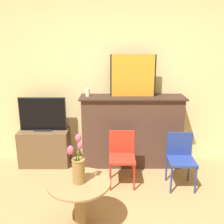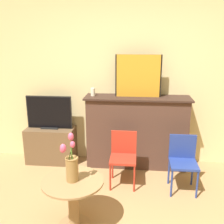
# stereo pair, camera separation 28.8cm
# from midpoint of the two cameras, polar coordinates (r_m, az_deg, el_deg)

# --- Properties ---
(wall_back) EXTENTS (8.00, 0.06, 2.70)m
(wall_back) POSITION_cam_midpoint_polar(r_m,az_deg,el_deg) (3.96, 5.95, 8.05)
(wall_back) COLOR beige
(wall_back) RESTS_ON ground
(fireplace_mantel) EXTENTS (1.52, 0.42, 1.07)m
(fireplace_mantel) POSITION_cam_midpoint_polar(r_m,az_deg,el_deg) (3.94, 7.49, -4.10)
(fireplace_mantel) COLOR #4C3328
(fireplace_mantel) RESTS_ON ground
(painting) EXTENTS (0.65, 0.03, 0.59)m
(painting) POSITION_cam_midpoint_polar(r_m,az_deg,el_deg) (3.75, 7.95, 7.75)
(painting) COLOR black
(painting) RESTS_ON fireplace_mantel
(mantel_candle) EXTENTS (0.06, 0.06, 0.11)m
(mantel_candle) POSITION_cam_midpoint_polar(r_m,az_deg,el_deg) (3.81, -2.02, 4.37)
(mantel_candle) COLOR silver
(mantel_candle) RESTS_ON fireplace_mantel
(tv_stand) EXTENTS (0.73, 0.37, 0.55)m
(tv_stand) POSITION_cam_midpoint_polar(r_m,az_deg,el_deg) (4.19, -11.17, -7.04)
(tv_stand) COLOR brown
(tv_stand) RESTS_ON ground
(tv_monitor) EXTENTS (0.69, 0.12, 0.50)m
(tv_monitor) POSITION_cam_midpoint_polar(r_m,az_deg,el_deg) (4.02, -11.54, -0.20)
(tv_monitor) COLOR black
(tv_monitor) RESTS_ON tv_stand
(chair_red) EXTENTS (0.34, 0.34, 0.70)m
(chair_red) POSITION_cam_midpoint_polar(r_m,az_deg,el_deg) (3.48, 4.89, -9.17)
(chair_red) COLOR #B22D1E
(chair_red) RESTS_ON ground
(chair_blue) EXTENTS (0.34, 0.34, 0.70)m
(chair_blue) POSITION_cam_midpoint_polar(r_m,az_deg,el_deg) (3.50, 17.52, -9.75)
(chair_blue) COLOR navy
(chair_blue) RESTS_ON ground
(side_table) EXTENTS (0.61, 0.61, 0.53)m
(side_table) POSITION_cam_midpoint_polar(r_m,az_deg,el_deg) (2.76, -5.31, -18.00)
(side_table) COLOR #99754C
(side_table) RESTS_ON ground
(vase_tulips) EXTENTS (0.15, 0.17, 0.52)m
(vase_tulips) POSITION_cam_midpoint_polar(r_m,az_deg,el_deg) (2.57, -5.66, -11.37)
(vase_tulips) COLOR olive
(vase_tulips) RESTS_ON side_table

